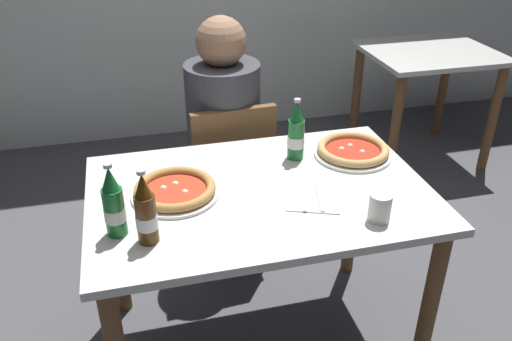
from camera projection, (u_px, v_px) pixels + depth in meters
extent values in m
plane|color=#4C4C51|center=(259.00, 340.00, 2.24)|extent=(8.00, 8.00, 0.00)
cube|color=silver|center=(259.00, 193.00, 1.88)|extent=(1.20, 0.80, 0.03)
cylinder|color=brown|center=(429.00, 311.00, 1.89)|extent=(0.06, 0.06, 0.72)
cylinder|color=brown|center=(116.00, 244.00, 2.24)|extent=(0.06, 0.06, 0.72)
cylinder|color=brown|center=(353.00, 209.00, 2.47)|extent=(0.06, 0.06, 0.72)
cube|color=brown|center=(225.00, 175.00, 2.61)|extent=(0.43, 0.43, 0.04)
cube|color=brown|center=(235.00, 151.00, 2.35)|extent=(0.38, 0.06, 0.40)
cylinder|color=brown|center=(248.00, 191.00, 2.90)|extent=(0.04, 0.04, 0.41)
cylinder|color=brown|center=(187.00, 201.00, 2.81)|extent=(0.04, 0.04, 0.41)
cylinder|color=brown|center=(269.00, 225.00, 2.62)|extent=(0.04, 0.04, 0.41)
cylinder|color=brown|center=(202.00, 238.00, 2.53)|extent=(0.04, 0.04, 0.41)
cube|color=#2D3342|center=(227.00, 211.00, 2.69)|extent=(0.32, 0.28, 0.45)
cylinder|color=#3F3F47|center=(224.00, 122.00, 2.44)|extent=(0.34, 0.34, 0.55)
sphere|color=#9E7556|center=(222.00, 42.00, 2.26)|extent=(0.22, 0.22, 0.22)
cube|color=silver|center=(430.00, 52.00, 3.35)|extent=(0.80, 0.70, 0.03)
cylinder|color=brown|center=(395.00, 131.00, 3.22)|extent=(0.06, 0.06, 0.72)
cylinder|color=brown|center=(492.00, 119.00, 3.36)|extent=(0.06, 0.06, 0.72)
cylinder|color=brown|center=(356.00, 96.00, 3.70)|extent=(0.06, 0.06, 0.72)
cylinder|color=brown|center=(443.00, 88.00, 3.85)|extent=(0.06, 0.06, 0.72)
cylinder|color=white|center=(175.00, 194.00, 1.84)|extent=(0.31, 0.31, 0.01)
cylinder|color=#BC381E|center=(175.00, 191.00, 1.83)|extent=(0.22, 0.22, 0.01)
torus|color=#B78447|center=(175.00, 188.00, 1.83)|extent=(0.28, 0.28, 0.03)
sphere|color=silver|center=(164.00, 189.00, 1.84)|extent=(0.02, 0.02, 0.02)
sphere|color=silver|center=(185.00, 193.00, 1.82)|extent=(0.02, 0.02, 0.02)
sphere|color=silver|center=(176.00, 184.00, 1.87)|extent=(0.02, 0.02, 0.02)
cylinder|color=white|center=(353.00, 154.00, 2.10)|extent=(0.31, 0.31, 0.01)
cylinder|color=#AD2D19|center=(353.00, 151.00, 2.09)|extent=(0.22, 0.22, 0.01)
torus|color=tan|center=(353.00, 149.00, 2.09)|extent=(0.28, 0.28, 0.03)
sphere|color=silver|center=(342.00, 150.00, 2.10)|extent=(0.02, 0.02, 0.02)
sphere|color=silver|center=(362.00, 152.00, 2.08)|extent=(0.02, 0.02, 0.02)
sphere|color=silver|center=(350.00, 146.00, 2.13)|extent=(0.02, 0.02, 0.02)
cylinder|color=#512D0F|center=(147.00, 219.00, 1.58)|extent=(0.06, 0.06, 0.16)
cone|color=#512D0F|center=(142.00, 185.00, 1.52)|extent=(0.05, 0.05, 0.07)
cylinder|color=#B7B7BC|center=(141.00, 172.00, 1.50)|extent=(0.03, 0.03, 0.01)
cylinder|color=white|center=(147.00, 221.00, 1.58)|extent=(0.07, 0.07, 0.04)
cylinder|color=#196B2D|center=(296.00, 139.00, 2.04)|extent=(0.06, 0.06, 0.16)
cone|color=#196B2D|center=(297.00, 111.00, 1.99)|extent=(0.05, 0.05, 0.07)
cylinder|color=#B7B7BC|center=(297.00, 100.00, 1.96)|extent=(0.03, 0.03, 0.01)
cylinder|color=white|center=(296.00, 141.00, 2.05)|extent=(0.07, 0.07, 0.04)
cylinder|color=#196B2D|center=(115.00, 212.00, 1.61)|extent=(0.06, 0.06, 0.16)
cone|color=#196B2D|center=(109.00, 179.00, 1.55)|extent=(0.05, 0.05, 0.07)
cylinder|color=#B7B7BC|center=(107.00, 166.00, 1.53)|extent=(0.03, 0.03, 0.01)
cylinder|color=white|center=(115.00, 214.00, 1.61)|extent=(0.07, 0.07, 0.04)
cube|color=white|center=(314.00, 198.00, 1.82)|extent=(0.23, 0.23, 0.00)
cube|color=silver|center=(319.00, 196.00, 1.82)|extent=(0.06, 0.19, 0.00)
cube|color=silver|center=(308.00, 198.00, 1.81)|extent=(0.09, 0.16, 0.00)
cylinder|color=white|center=(380.00, 207.00, 1.69)|extent=(0.07, 0.07, 0.09)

